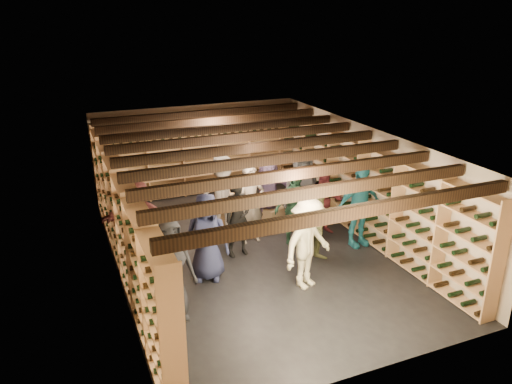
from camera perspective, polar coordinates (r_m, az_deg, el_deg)
The scene contains 23 objects.
ground at distance 10.52m, azimuth -0.27°, elevation -6.86°, with size 8.00×8.00×0.00m, color black.
walls at distance 10.02m, azimuth -0.28°, elevation -0.75°, with size 5.52×8.02×2.40m.
ceiling at distance 9.66m, azimuth -0.29°, elevation 5.90°, with size 5.50×8.00×0.01m, color beige.
ceiling_joists at distance 9.69m, azimuth -0.29°, elevation 5.10°, with size 5.40×7.12×0.18m.
wine_rack_left at distance 9.48m, azimuth -14.84°, elevation -3.59°, with size 0.32×7.50×2.15m.
wine_rack_right at distance 11.23m, azimuth 11.94°, elevation 0.49°, with size 0.32×7.50×2.15m.
wine_rack_back at distance 13.50m, azimuth -6.48°, elevation 4.19°, with size 4.70×0.30×2.15m.
crate_stack_left at distance 11.60m, azimuth -2.67°, elevation -1.88°, with size 0.59×0.50×0.85m.
crate_stack_right at distance 11.90m, azimuth 2.02°, elevation -2.59°, with size 0.59×0.50×0.34m.
crate_loose at distance 12.44m, azimuth -4.79°, elevation -2.02°, with size 0.50×0.33×0.17m, color tan.
person_0 at distance 8.12m, azimuth -10.01°, elevation -8.65°, with size 0.90×0.58×1.83m, color black.
person_1 at distance 10.08m, azimuth -2.06°, elevation -2.98°, with size 0.60×0.39×1.64m, color black.
person_2 at distance 9.93m, azimuth 7.17°, elevation -3.80°, with size 0.75×0.59×1.55m, color #60643C.
person_3 at distance 8.98m, azimuth 5.97°, elevation -5.90°, with size 1.10×0.64×1.71m, color beige.
person_4 at distance 10.69m, azimuth 11.69°, elevation -1.56°, with size 1.05×0.44×1.80m, color teal.
person_5 at distance 10.24m, azimuth -13.13°, elevation -3.14°, with size 1.52×0.48×1.64m, color brown.
person_6 at distance 9.25m, azimuth -5.64°, elevation -5.15°, with size 0.82×0.54×1.68m, color #22284B.
person_7 at distance 10.65m, azimuth -0.61°, elevation -1.38°, with size 0.63×0.41×1.73m, color gray.
person_8 at distance 11.17m, azimuth 7.91°, elevation -0.98°, with size 0.76×0.59×1.56m, color #4D191E.
person_9 at distance 11.17m, azimuth -3.82°, elevation -0.26°, with size 1.14×0.66×1.77m, color #B6AFA6.
person_10 at distance 10.57m, azimuth 4.40°, elevation -1.90°, with size 0.96×0.40×1.63m, color #254D38.
person_11 at distance 11.61m, azimuth 1.41°, elevation 0.25°, with size 1.52×0.48×1.64m, color slate.
person_12 at distance 11.26m, azimuth 5.23°, elevation 0.05°, with size 0.90×0.58×1.84m, color #2F3033.
Camera 1 is at (-3.54, -8.65, 4.82)m, focal length 35.00 mm.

